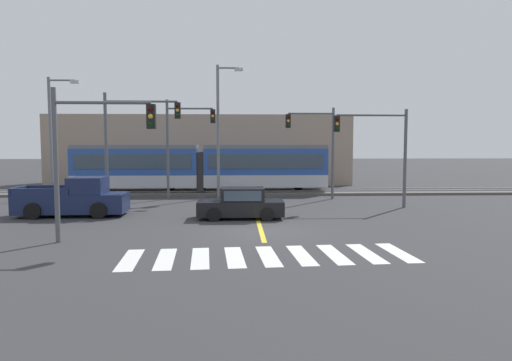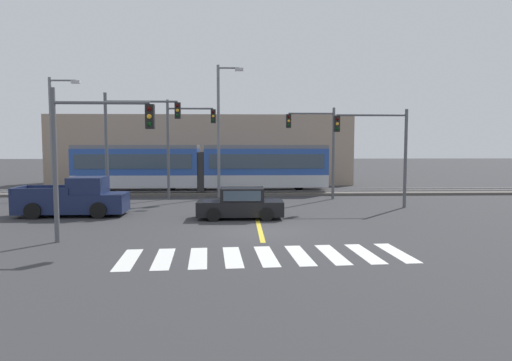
{
  "view_description": "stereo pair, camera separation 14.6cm",
  "coord_description": "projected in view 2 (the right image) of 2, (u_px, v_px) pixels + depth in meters",
  "views": [
    {
      "loc": [
        -1.04,
        -18.95,
        3.62
      ],
      "look_at": [
        0.08,
        6.73,
        1.6
      ],
      "focal_mm": 32.0,
      "sensor_mm": 36.0,
      "label": 1
    },
    {
      "loc": [
        -0.89,
        -18.96,
        3.62
      ],
      "look_at": [
        0.08,
        6.73,
        1.6
      ],
      "focal_mm": 32.0,
      "sensor_mm": 36.0,
      "label": 2
    }
  ],
  "objects": [
    {
      "name": "crosswalk_stripe_5",
      "position": [
        300.0,
        255.0,
        14.95
      ],
      "size": [
        0.74,
        2.83,
        0.01
      ],
      "primitive_type": "cube",
      "rotation": [
        0.0,
        0.0,
        0.07
      ],
      "color": "silver",
      "rests_on": "ground"
    },
    {
      "name": "rail_far",
      "position": [
        251.0,
        189.0,
        34.79
      ],
      "size": [
        120.0,
        0.08,
        0.1
      ],
      "primitive_type": "cube",
      "color": "#939399",
      "rests_on": "track_bed"
    },
    {
      "name": "traffic_light_mid_left",
      "position": [
        131.0,
        133.0,
        25.46
      ],
      "size": [
        4.25,
        0.38,
        6.5
      ],
      "color": "#515459",
      "rests_on": "ground"
    },
    {
      "name": "building_backdrop_far",
      "position": [
        203.0,
        150.0,
        42.72
      ],
      "size": [
        27.1,
        6.0,
        6.26
      ],
      "primitive_type": "cube",
      "color": "gray",
      "rests_on": "ground"
    },
    {
      "name": "crosswalk_stripe_7",
      "position": [
        365.0,
        253.0,
        15.18
      ],
      "size": [
        0.74,
        2.83,
        0.01
      ],
      "primitive_type": "cube",
      "rotation": [
        0.0,
        0.0,
        0.07
      ],
      "color": "silver",
      "rests_on": "ground"
    },
    {
      "name": "crosswalk_stripe_1",
      "position": [
        164.0,
        259.0,
        14.5
      ],
      "size": [
        0.74,
        2.83,
        0.01
      ],
      "primitive_type": "cube",
      "rotation": [
        0.0,
        0.0,
        0.07
      ],
      "color": "silver",
      "rests_on": "ground"
    },
    {
      "name": "ground_plane",
      "position": [
        260.0,
        231.0,
        19.2
      ],
      "size": [
        200.0,
        200.0,
        0.0
      ],
      "primitive_type": "plane",
      "color": "#333335"
    },
    {
      "name": "crosswalk_stripe_6",
      "position": [
        332.0,
        254.0,
        15.07
      ],
      "size": [
        0.74,
        2.83,
        0.01
      ],
      "primitive_type": "cube",
      "rotation": [
        0.0,
        0.0,
        0.07
      ],
      "color": "silver",
      "rests_on": "ground"
    },
    {
      "name": "traffic_light_far_left",
      "position": [
        183.0,
        135.0,
        30.11
      ],
      "size": [
        3.25,
        0.38,
        6.57
      ],
      "color": "#515459",
      "rests_on": "ground"
    },
    {
      "name": "rail_near",
      "position": [
        251.0,
        191.0,
        33.36
      ],
      "size": [
        120.0,
        0.08,
        0.1
      ],
      "primitive_type": "cube",
      "color": "#939399",
      "rests_on": "track_bed"
    },
    {
      "name": "track_bed",
      "position": [
        251.0,
        192.0,
        34.09
      ],
      "size": [
        120.0,
        4.0,
        0.18
      ],
      "primitive_type": "cube",
      "color": "#56514C",
      "rests_on": "ground"
    },
    {
      "name": "sedan_crossing",
      "position": [
        240.0,
        204.0,
        22.38
      ],
      "size": [
        4.21,
        1.93,
        1.52
      ],
      "color": "black",
      "rests_on": "ground"
    },
    {
      "name": "street_lamp_centre",
      "position": [
        221.0,
        124.0,
        30.99
      ],
      "size": [
        1.8,
        0.28,
        8.99
      ],
      "color": "slate",
      "rests_on": "ground"
    },
    {
      "name": "light_rail_tram",
      "position": [
        202.0,
        166.0,
        33.79
      ],
      "size": [
        18.5,
        2.64,
        3.43
      ],
      "color": "#B7BAC1",
      "rests_on": "track_bed"
    },
    {
      "name": "street_lamp_west",
      "position": [
        54.0,
        130.0,
        30.26
      ],
      "size": [
        2.09,
        0.28,
        8.05
      ],
      "color": "slate",
      "rests_on": "ground"
    },
    {
      "name": "traffic_light_near_left",
      "position": [
        90.0,
        142.0,
        16.7
      ],
      "size": [
        3.75,
        0.38,
        5.69
      ],
      "color": "#515459",
      "rests_on": "ground"
    },
    {
      "name": "crosswalk_stripe_2",
      "position": [
        198.0,
        258.0,
        14.61
      ],
      "size": [
        0.74,
        2.83,
        0.01
      ],
      "primitive_type": "cube",
      "rotation": [
        0.0,
        0.0,
        0.07
      ],
      "color": "silver",
      "rests_on": "ground"
    },
    {
      "name": "traffic_light_far_right",
      "position": [
        318.0,
        139.0,
        30.13
      ],
      "size": [
        3.25,
        0.38,
        6.06
      ],
      "color": "#515459",
      "rests_on": "ground"
    },
    {
      "name": "crosswalk_stripe_8",
      "position": [
        396.0,
        253.0,
        15.29
      ],
      "size": [
        0.74,
        2.83,
        0.01
      ],
      "primitive_type": "cube",
      "rotation": [
        0.0,
        0.0,
        0.07
      ],
      "color": "silver",
      "rests_on": "ground"
    },
    {
      "name": "pickup_truck",
      "position": [
        75.0,
        199.0,
        23.24
      ],
      "size": [
        5.45,
        2.34,
        1.98
      ],
      "color": "#192347",
      "rests_on": "ground"
    },
    {
      "name": "lane_centre_line",
      "position": [
        256.0,
        212.0,
        24.47
      ],
      "size": [
        0.2,
        15.33,
        0.01
      ],
      "primitive_type": "cube",
      "color": "gold",
      "rests_on": "ground"
    },
    {
      "name": "traffic_light_mid_right",
      "position": [
        380.0,
        141.0,
        25.99
      ],
      "size": [
        4.25,
        0.38,
        5.64
      ],
      "color": "#515459",
      "rests_on": "ground"
    },
    {
      "name": "crosswalk_stripe_3",
      "position": [
        233.0,
        257.0,
        14.72
      ],
      "size": [
        0.74,
        2.83,
        0.01
      ],
      "primitive_type": "cube",
      "rotation": [
        0.0,
        0.0,
        0.07
      ],
      "color": "silver",
      "rests_on": "ground"
    },
    {
      "name": "crosswalk_stripe_0",
      "position": [
        128.0,
        259.0,
        14.38
      ],
      "size": [
        0.74,
        2.83,
        0.01
      ],
      "primitive_type": "cube",
      "rotation": [
        0.0,
        0.0,
        0.07
      ],
      "color": "silver",
      "rests_on": "ground"
    },
    {
      "name": "crosswalk_stripe_4",
      "position": [
        266.0,
        256.0,
        14.84
      ],
      "size": [
        0.74,
        2.83,
        0.01
      ],
      "primitive_type": "cube",
      "rotation": [
        0.0,
        0.0,
        0.07
      ],
      "color": "silver",
      "rests_on": "ground"
    }
  ]
}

